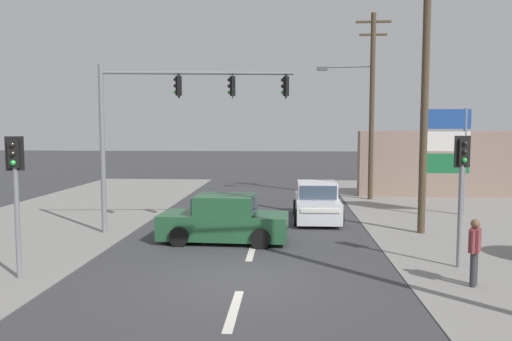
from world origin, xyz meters
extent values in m
plane|color=#3A3A3D|center=(0.00, 0.00, 0.00)|extent=(140.00, 140.00, 0.00)
cube|color=silver|center=(0.00, -2.00, 0.00)|extent=(0.20, 2.40, 0.01)
cube|color=silver|center=(0.00, 3.00, 0.00)|extent=(0.20, 2.40, 0.01)
cube|color=silver|center=(0.00, 8.00, 0.00)|extent=(0.20, 2.40, 0.01)
cube|color=gray|center=(-8.50, 4.00, 0.01)|extent=(8.00, 40.00, 0.02)
cylinder|color=#4C3D2B|center=(5.86, 5.96, 4.93)|extent=(0.26, 0.26, 9.86)
cylinder|color=#4C3D2B|center=(5.43, 14.48, 4.83)|extent=(0.26, 0.26, 9.66)
cube|color=#4C3D2B|center=(5.43, 14.48, 9.21)|extent=(1.80, 0.12, 0.11)
cube|color=#4C3D2B|center=(5.43, 14.48, 8.56)|extent=(1.40, 0.12, 0.10)
cylinder|color=slate|center=(4.14, 14.62, 6.95)|extent=(2.59, 0.38, 0.09)
cube|color=#595B60|center=(2.84, 14.77, 6.88)|extent=(0.59, 0.34, 0.18)
cylinder|color=slate|center=(-5.48, 5.31, 3.00)|extent=(0.18, 0.18, 6.00)
cylinder|color=slate|center=(-2.10, 5.68, 5.70)|extent=(6.77, 0.84, 0.11)
cube|color=black|center=(-2.78, 5.60, 5.25)|extent=(0.23, 0.28, 0.68)
cube|color=black|center=(-2.78, 5.60, 5.25)|extent=(0.09, 0.44, 0.84)
sphere|color=black|center=(-2.90, 5.59, 5.47)|extent=(0.13, 0.13, 0.13)
sphere|color=black|center=(-2.90, 5.59, 5.25)|extent=(0.13, 0.13, 0.13)
sphere|color=green|center=(-2.90, 5.59, 5.03)|extent=(0.13, 0.13, 0.13)
cube|color=black|center=(-0.89, 5.81, 5.25)|extent=(0.23, 0.28, 0.68)
cube|color=black|center=(-0.89, 5.81, 5.25)|extent=(0.09, 0.44, 0.84)
sphere|color=black|center=(-1.01, 5.80, 5.47)|extent=(0.13, 0.13, 0.13)
sphere|color=black|center=(-1.01, 5.80, 5.25)|extent=(0.13, 0.13, 0.13)
sphere|color=green|center=(-1.01, 5.80, 5.03)|extent=(0.13, 0.13, 0.13)
cube|color=black|center=(1.01, 6.01, 5.25)|extent=(0.23, 0.28, 0.68)
cube|color=black|center=(1.01, 6.01, 5.25)|extent=(0.09, 0.44, 0.84)
sphere|color=black|center=(0.89, 6.00, 5.47)|extent=(0.13, 0.13, 0.13)
sphere|color=black|center=(0.89, 6.00, 5.25)|extent=(0.13, 0.13, 0.13)
sphere|color=green|center=(0.89, 6.00, 5.03)|extent=(0.13, 0.13, 0.13)
cylinder|color=slate|center=(5.70, 1.52, 1.40)|extent=(0.12, 0.12, 2.80)
cube|color=black|center=(5.70, 1.52, 3.14)|extent=(0.30, 0.25, 0.68)
cube|color=black|center=(5.70, 1.52, 3.14)|extent=(0.44, 0.13, 0.84)
sphere|color=black|center=(5.73, 1.40, 3.36)|extent=(0.13, 0.13, 0.13)
sphere|color=black|center=(5.73, 1.40, 3.14)|extent=(0.13, 0.13, 0.13)
sphere|color=green|center=(5.73, 1.40, 2.92)|extent=(0.13, 0.13, 0.13)
cylinder|color=slate|center=(-5.59, -0.21, 1.40)|extent=(0.12, 0.12, 2.80)
cube|color=black|center=(-5.59, -0.21, 3.14)|extent=(0.29, 0.24, 0.68)
cube|color=black|center=(-5.59, -0.21, 3.14)|extent=(0.44, 0.11, 0.84)
sphere|color=black|center=(-5.57, -0.32, 3.36)|extent=(0.13, 0.13, 0.13)
sphere|color=black|center=(-5.57, -0.32, 3.14)|extent=(0.13, 0.13, 0.13)
sphere|color=green|center=(-5.57, -0.32, 2.92)|extent=(0.13, 0.13, 0.13)
cylinder|color=slate|center=(6.95, 9.89, 2.30)|extent=(0.16, 0.16, 4.60)
cylinder|color=slate|center=(8.65, 9.89, 2.30)|extent=(0.16, 0.16, 4.60)
cube|color=#1E4793|center=(7.80, 9.89, 4.15)|extent=(2.10, 0.14, 0.84)
cube|color=silver|center=(7.80, 9.89, 3.20)|extent=(2.10, 0.14, 0.84)
cube|color=#196B38|center=(7.80, 9.89, 2.25)|extent=(2.10, 0.14, 0.84)
cube|color=gray|center=(11.00, 16.00, 1.80)|extent=(12.00, 1.00, 3.60)
cube|color=#235633|center=(-1.01, 4.22, 0.54)|extent=(4.27, 1.89, 0.80)
cube|color=#235633|center=(-0.96, 4.22, 1.25)|extent=(1.97, 1.65, 0.62)
cube|color=#384756|center=(-1.93, 4.26, 1.25)|extent=(0.13, 1.44, 0.53)
cube|color=#384756|center=(0.01, 4.17, 1.25)|extent=(0.12, 1.41, 0.50)
cube|color=white|center=(-3.13, 4.32, 0.72)|extent=(0.11, 1.45, 0.14)
cylinder|color=black|center=(-2.35, 3.43, 0.32)|extent=(0.65, 0.22, 0.64)
cylinder|color=black|center=(-2.27, 5.13, 0.32)|extent=(0.65, 0.22, 0.64)
cylinder|color=black|center=(0.25, 3.31, 0.32)|extent=(0.65, 0.22, 0.64)
cylinder|color=black|center=(0.33, 5.01, 0.32)|extent=(0.65, 0.22, 0.64)
cube|color=silver|center=(2.28, 8.40, 0.54)|extent=(1.71, 4.20, 0.80)
cube|color=silver|center=(2.28, 8.45, 1.25)|extent=(1.57, 1.90, 0.62)
cube|color=#384756|center=(2.28, 7.48, 1.25)|extent=(1.44, 0.06, 0.53)
cube|color=#384756|center=(2.28, 9.42, 1.25)|extent=(1.40, 0.06, 0.50)
cube|color=white|center=(2.29, 6.28, 0.72)|extent=(1.45, 0.04, 0.14)
cylinder|color=black|center=(3.14, 7.10, 0.32)|extent=(0.19, 0.64, 0.64)
cylinder|color=black|center=(1.44, 7.09, 0.32)|extent=(0.19, 0.64, 0.64)
cylinder|color=black|center=(3.13, 9.70, 0.32)|extent=(0.19, 0.64, 0.64)
cylinder|color=black|center=(1.43, 9.70, 0.32)|extent=(0.19, 0.64, 0.64)
cylinder|color=#333338|center=(5.46, -0.19, 0.42)|extent=(0.14, 0.14, 0.84)
cylinder|color=#333338|center=(5.56, -0.03, 0.42)|extent=(0.14, 0.14, 0.84)
cube|color=brown|center=(5.51, -0.11, 1.12)|extent=(0.37, 0.42, 0.56)
sphere|color=brown|center=(5.51, -0.11, 1.52)|extent=(0.22, 0.22, 0.22)
cylinder|color=brown|center=(5.39, -0.31, 1.12)|extent=(0.09, 0.09, 0.54)
cylinder|color=brown|center=(5.63, 0.09, 1.12)|extent=(0.09, 0.09, 0.54)
camera|label=1|loc=(1.12, -11.98, 3.75)|focal=35.00mm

